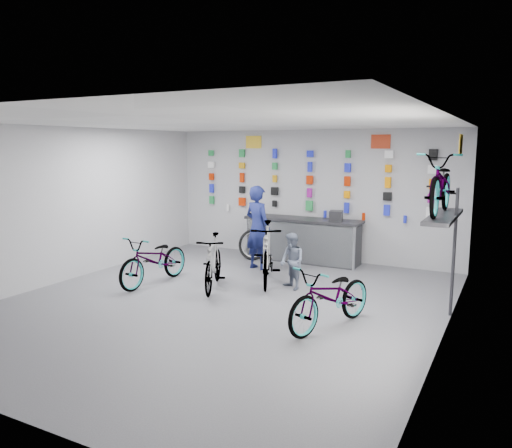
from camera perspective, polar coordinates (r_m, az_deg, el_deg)
The scene contains 20 objects.
floor at distance 8.52m, azimuth -3.96°, elevation -9.07°, with size 8.00×8.00×0.00m, color #505055.
ceiling at distance 8.11m, azimuth -4.19°, elevation 11.53°, with size 8.00×8.00×0.00m, color white.
wall_back at distance 11.75m, azimuth 6.26°, elevation 3.35°, with size 7.00×7.00×0.00m, color silver.
wall_left at distance 10.45m, azimuth -20.64°, elevation 2.14°, with size 8.00×8.00×0.00m, color silver.
wall_right at distance 7.02m, azimuth 21.02°, elevation -0.92°, with size 8.00×8.00×0.00m, color silver.
counter at distance 11.47m, azimuth 5.33°, elevation -1.88°, with size 2.70×0.66×1.00m.
merch_wall at distance 11.61m, azimuth 6.78°, elevation 4.65°, with size 5.57×0.08×1.57m.
wall_bracket at distance 8.23m, azimuth 20.82°, elevation 0.20°, with size 0.39×1.90×2.00m.
sign_left at distance 12.31m, azimuth -0.28°, elevation 9.34°, with size 0.42×0.02×0.30m, color yellow.
sign_right at distance 11.19m, azimuth 14.06°, elevation 9.12°, with size 0.42×0.02×0.30m, color red.
sign_side at distance 8.13m, azimuth 22.36°, elevation 8.42°, with size 0.02×0.40×0.30m, color yellow.
bike_left at distance 9.75m, azimuth -11.52°, elevation -4.00°, with size 0.64×1.82×0.96m, color gray.
bike_center at distance 9.24m, azimuth -4.91°, elevation -4.38°, with size 0.48×1.69×1.02m, color gray.
bike_right at distance 7.37m, azimuth 8.61°, elevation -8.20°, with size 0.63×1.79×0.94m, color gray.
bike_service at distance 9.60m, azimuth 1.25°, elevation -3.33°, with size 0.56×1.97×1.18m, color gray.
bike_wall at distance 8.17m, azimuth 20.50°, elevation 4.32°, with size 0.63×1.80×0.95m, color gray.
clerk at distance 10.63m, azimuth 0.20°, elevation -0.42°, with size 0.66×0.43×1.81m, color navy.
customer at distance 9.23m, azimuth 4.12°, elevation -4.29°, with size 0.51×0.40×1.05m, color slate.
spare_wheel at distance 11.62m, azimuth -0.34°, elevation -2.37°, with size 0.75×0.31×0.73m.
register at distance 11.11m, azimuth 9.14°, elevation 0.95°, with size 0.28×0.30×0.22m, color black.
Camera 1 is at (4.27, -6.89, 2.62)m, focal length 35.00 mm.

